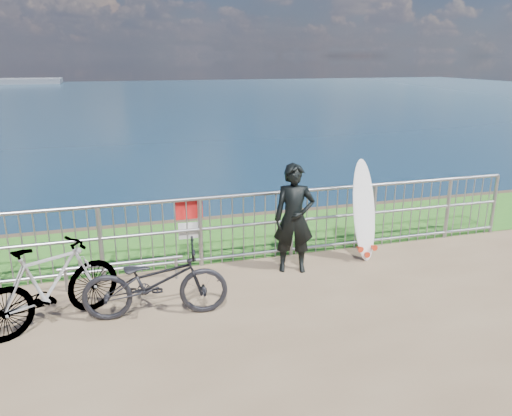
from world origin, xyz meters
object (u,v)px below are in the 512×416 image
object	(u,v)px
surfer	(294,219)
bicycle_far	(50,285)
bicycle_near	(155,281)
surfboard	(364,214)

from	to	relation	value
surfer	bicycle_far	bearing A→B (deg)	-151.45
surfer	bicycle_far	distance (m)	3.49
surfer	bicycle_near	size ratio (longest dim) A/B	0.93
surfer	surfboard	world-z (taller)	surfer
surfboard	bicycle_near	world-z (taller)	surfboard
surfer	bicycle_near	world-z (taller)	surfer
surfer	surfboard	bearing A→B (deg)	22.76
surfboard	bicycle_near	bearing A→B (deg)	-164.01
surfer	bicycle_far	xyz separation A→B (m)	(-3.40, -0.71, -0.30)
surfer	surfboard	distance (m)	1.26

